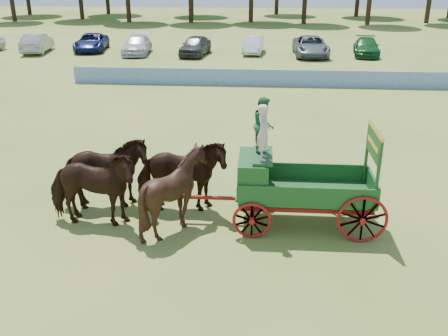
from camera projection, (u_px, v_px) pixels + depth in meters
ground at (320, 223)px, 14.82m from camera, size 160.00×160.00×0.00m
horse_lead_left at (92, 189)px, 14.27m from camera, size 2.82×1.33×2.36m
horse_lead_right at (104, 174)px, 15.29m from camera, size 2.99×1.82×2.36m
horse_wheel_left at (175, 191)px, 14.10m from camera, size 2.52×2.34×2.36m
horse_wheel_right at (181, 176)px, 15.11m from camera, size 2.89×1.51×2.36m
farm_dray at (280, 171)px, 14.25m from camera, size 6.00×2.00×3.72m
sponsor_banner at (276, 78)px, 31.31m from camera, size 26.00×0.08×1.05m
parked_cars at (175, 45)px, 42.72m from camera, size 35.13×7.09×1.64m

